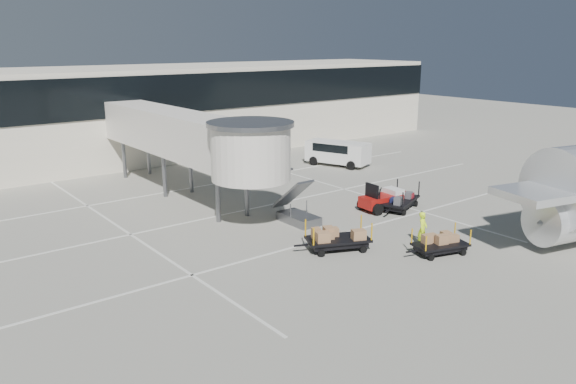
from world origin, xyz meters
The scene contains 10 objects.
ground centered at (0.00, 0.00, 0.00)m, with size 140.00×140.00×0.00m, color gray.
lane_markings centered at (-0.67, 9.33, 0.01)m, with size 40.00×30.00×0.02m.
terminal centered at (-0.35, 29.94, 4.11)m, with size 64.00×12.11×15.20m.
jet_bridge centered at (-3.97, 12.26, 4.28)m, with size 5.70×20.40×6.03m.
baggage_tug centered at (4.35, 3.83, 0.65)m, with size 2.84×1.95×1.79m.
suitcase_cart centered at (5.34, 3.22, 0.56)m, with size 4.02×2.70×1.56m.
box_cart_near centered at (1.10, -3.17, 0.49)m, with size 3.38×2.05×1.30m.
box_cart_far centered at (-2.46, 0.24, 0.59)m, with size 3.89×2.69×1.52m.
ground_worker centered at (1.22, -1.90, 0.92)m, with size 0.67×0.44×1.83m, color #D0FF1A.
minivan centered at (11.06, 15.38, 1.21)m, with size 3.88×5.71×2.01m.
Camera 1 is at (-20.94, -19.24, 10.21)m, focal length 35.00 mm.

